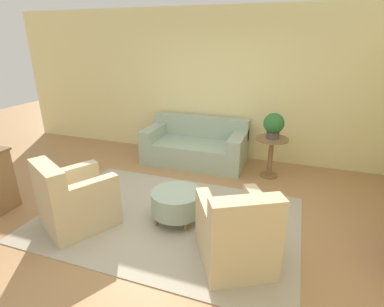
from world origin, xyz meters
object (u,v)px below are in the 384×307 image
at_px(ottoman_table, 176,202).
at_px(side_table, 271,151).
at_px(armchair_left, 74,202).
at_px(armchair_right, 236,235).
at_px(potted_plant_on_side_table, 274,125).
at_px(couch, 196,147).

xyz_separation_m(ottoman_table, side_table, (1.00, 1.80, 0.20)).
height_order(armchair_left, side_table, armchair_left).
bearing_deg(armchair_right, side_table, 87.26).
bearing_deg(potted_plant_on_side_table, couch, 171.43).
relative_size(side_table, potted_plant_on_side_table, 1.63).
relative_size(armchair_right, ottoman_table, 1.60).
distance_m(ottoman_table, side_table, 2.07).
xyz_separation_m(armchair_right, potted_plant_on_side_table, (0.11, 2.34, 0.57)).
distance_m(couch, armchair_right, 2.87).
bearing_deg(couch, side_table, -8.57).
bearing_deg(armchair_left, side_table, 47.56).
relative_size(armchair_left, potted_plant_on_side_table, 2.44).
height_order(couch, potted_plant_on_side_table, potted_plant_on_side_table).
relative_size(couch, armchair_right, 1.83).
height_order(armchair_right, ottoman_table, armchair_right).
bearing_deg(side_table, ottoman_table, -119.07).
bearing_deg(couch, potted_plant_on_side_table, -8.57).
bearing_deg(potted_plant_on_side_table, armchair_left, -132.44).
bearing_deg(potted_plant_on_side_table, armchair_right, -92.74).
xyz_separation_m(armchair_left, side_table, (2.14, 2.34, 0.11)).
bearing_deg(couch, armchair_left, -105.73).
bearing_deg(armchair_right, ottoman_table, 148.62).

